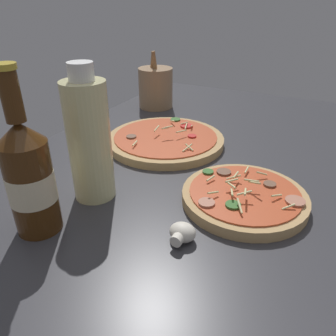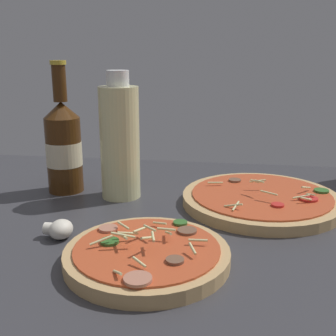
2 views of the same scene
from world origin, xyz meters
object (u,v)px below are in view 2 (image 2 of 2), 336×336
at_px(pizza_far, 261,199).
at_px(oil_bottle, 120,141).
at_px(beer_bottle, 64,146).
at_px(pizza_near, 147,255).
at_px(mushroom_left, 60,229).

relative_size(pizza_far, oil_bottle, 1.20).
relative_size(pizza_far, beer_bottle, 1.12).
xyz_separation_m(pizza_near, pizza_far, (0.17, 0.25, -0.00)).
bearing_deg(pizza_far, oil_bottle, 177.98).
bearing_deg(beer_bottle, oil_bottle, -8.28).
height_order(beer_bottle, oil_bottle, beer_bottle).
xyz_separation_m(pizza_far, oil_bottle, (-0.27, 0.01, 0.10)).
bearing_deg(pizza_far, mushroom_left, -148.76).
distance_m(oil_bottle, mushroom_left, 0.23).
distance_m(pizza_near, mushroom_left, 0.16).
height_order(pizza_far, beer_bottle, beer_bottle).
bearing_deg(pizza_near, pizza_far, 55.75).
xyz_separation_m(pizza_near, oil_bottle, (-0.10, 0.26, 0.10)).
distance_m(beer_bottle, mushroom_left, 0.25).
bearing_deg(pizza_far, beer_bottle, 176.03).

